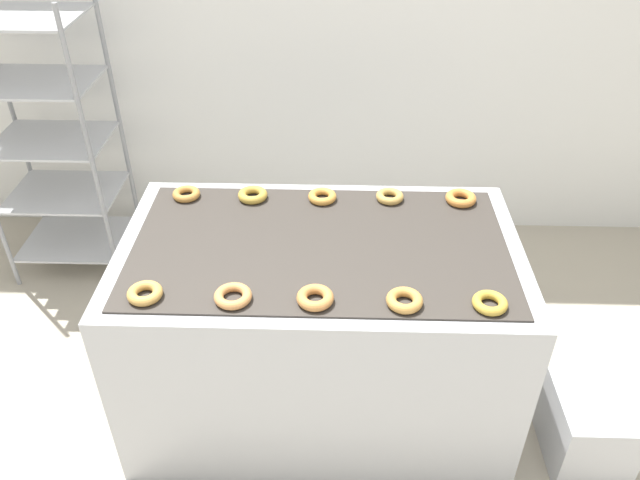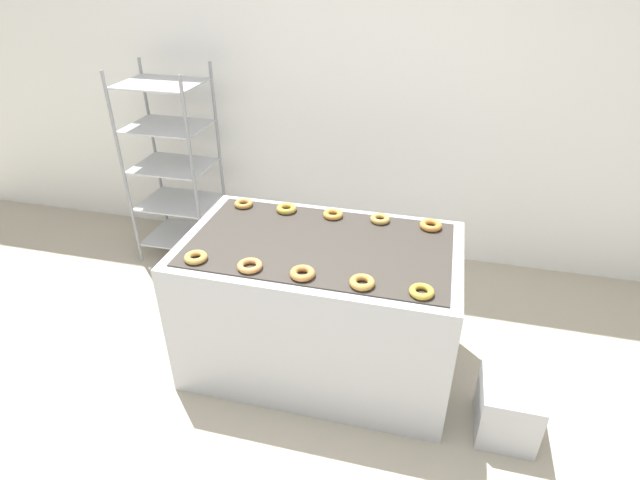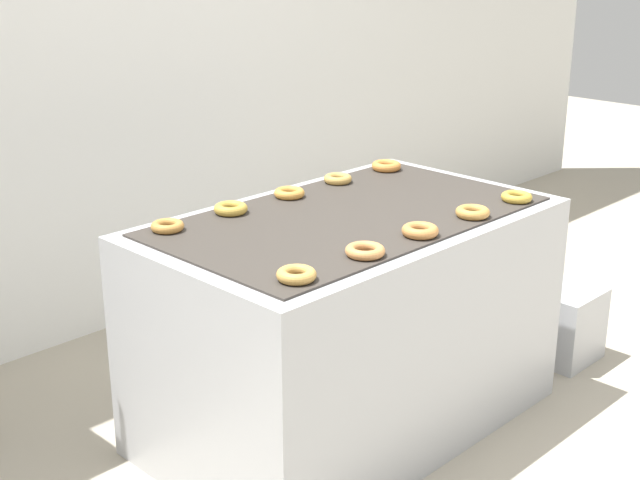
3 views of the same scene
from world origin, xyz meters
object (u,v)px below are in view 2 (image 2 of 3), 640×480
at_px(fryer_machine, 320,305).
at_px(donut_far_leftmost, 244,204).
at_px(donut_near_leftmost, 196,257).
at_px(donut_near_left, 250,266).
at_px(donut_far_left, 286,209).
at_px(donut_near_right, 362,282).
at_px(glaze_bin, 507,408).
at_px(donut_near_center, 302,273).
at_px(baking_rack_cart, 174,166).
at_px(donut_far_rightmost, 431,225).
at_px(donut_far_right, 380,219).
at_px(donut_far_center, 332,214).
at_px(donut_near_rightmost, 422,291).

distance_m(fryer_machine, donut_far_leftmost, 0.78).
xyz_separation_m(donut_near_leftmost, donut_near_left, (0.29, -0.00, -0.00)).
bearing_deg(donut_far_left, fryer_machine, -47.71).
bearing_deg(donut_near_right, donut_near_leftmost, 179.36).
distance_m(donut_near_leftmost, donut_far_left, 0.69).
bearing_deg(glaze_bin, donut_near_center, -177.18).
bearing_deg(donut_far_leftmost, fryer_machine, -29.43).
bearing_deg(donut_near_right, baking_rack_cart, 142.52).
distance_m(donut_near_right, donut_far_left, 0.86).
bearing_deg(donut_near_right, donut_far_left, 131.74).
relative_size(fryer_machine, donut_far_left, 12.38).
height_order(fryer_machine, donut_far_rightmost, donut_far_rightmost).
distance_m(glaze_bin, donut_near_left, 1.51).
height_order(donut_far_left, donut_far_right, donut_far_left).
distance_m(fryer_machine, donut_far_center, 0.54).
height_order(donut_near_leftmost, donut_far_rightmost, donut_far_rightmost).
distance_m(donut_near_left, donut_near_right, 0.56).
bearing_deg(fryer_machine, donut_near_leftmost, -150.99).
height_order(donut_near_center, donut_near_rightmost, donut_near_center).
height_order(donut_near_left, donut_far_right, same).
bearing_deg(donut_near_right, donut_far_rightmost, 66.37).
distance_m(fryer_machine, donut_near_leftmost, 0.78).
relative_size(donut_near_right, donut_far_rightmost, 0.97).
bearing_deg(donut_near_left, glaze_bin, 2.18).
bearing_deg(donut_near_center, donut_near_rightmost, -0.63).
distance_m(donut_near_leftmost, donut_near_left, 0.29).
distance_m(baking_rack_cart, donut_far_center, 1.54).
height_order(glaze_bin, donut_far_left, donut_far_left).
bearing_deg(donut_far_center, donut_near_rightmost, -48.67).
xyz_separation_m(glaze_bin, donut_far_right, (-0.79, 0.59, 0.69)).
height_order(donut_near_right, donut_far_left, same).
xyz_separation_m(donut_near_left, donut_near_center, (0.27, -0.00, 0.00)).
height_order(donut_far_left, donut_far_center, donut_far_left).
bearing_deg(donut_far_center, donut_far_rightmost, 0.18).
xyz_separation_m(baking_rack_cart, glaze_bin, (2.47, -1.24, -0.60)).
distance_m(donut_far_right, donut_far_rightmost, 0.29).
relative_size(donut_near_left, donut_near_right, 1.04).
height_order(donut_far_leftmost, donut_far_right, same).
distance_m(donut_far_leftmost, donut_far_rightmost, 1.13).
distance_m(fryer_machine, donut_near_center, 0.54).
distance_m(donut_far_left, donut_far_center, 0.28).
bearing_deg(donut_far_rightmost, donut_far_right, 178.44).
height_order(baking_rack_cart, donut_far_center, baking_rack_cart).
relative_size(glaze_bin, donut_near_center, 2.72).
height_order(donut_near_right, donut_far_center, donut_near_right).
xyz_separation_m(glaze_bin, donut_far_leftmost, (-1.63, 0.59, 0.69)).
xyz_separation_m(donut_far_right, donut_far_rightmost, (0.29, -0.01, 0.00)).
xyz_separation_m(fryer_machine, donut_near_left, (-0.28, -0.32, 0.44)).
bearing_deg(donut_far_left, donut_near_rightmost, -37.19).
relative_size(donut_near_rightmost, donut_far_left, 0.95).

